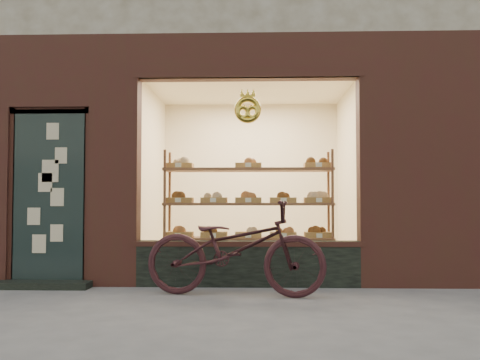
{
  "coord_description": "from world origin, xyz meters",
  "views": [
    {
      "loc": [
        0.56,
        -4.44,
        1.01
      ],
      "look_at": [
        0.36,
        2.0,
        1.29
      ],
      "focal_mm": 40.0,
      "sensor_mm": 36.0,
      "label": 1
    }
  ],
  "objects": [
    {
      "name": "bicycle",
      "position": [
        0.32,
        1.43,
        0.52
      ],
      "size": [
        2.06,
        0.97,
        1.04
      ],
      "primitive_type": "imported",
      "rotation": [
        0.0,
        0.0,
        1.43
      ],
      "color": "#33171B",
      "rests_on": "ground"
    },
    {
      "name": "ground",
      "position": [
        0.0,
        0.0,
        0.0
      ],
      "size": [
        90.0,
        90.0,
        0.0
      ],
      "primitive_type": "plane",
      "color": "slate"
    },
    {
      "name": "display_shelf",
      "position": [
        0.45,
        2.55,
        0.84
      ],
      "size": [
        2.2,
        0.45,
        1.7
      ],
      "color": "brown",
      "rests_on": "ground"
    }
  ]
}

